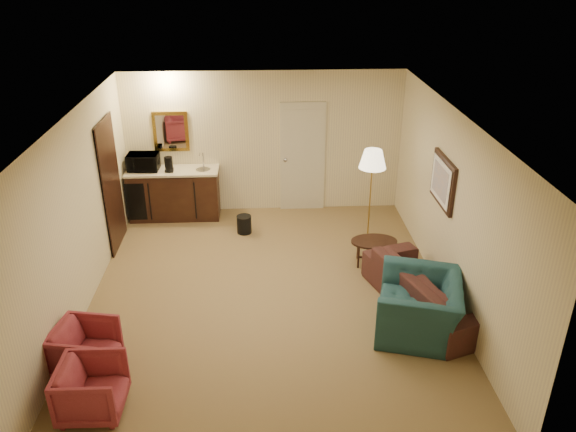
# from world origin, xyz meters

# --- Properties ---
(ground) EXTENTS (6.00, 6.00, 0.00)m
(ground) POSITION_xyz_m (0.00, 0.00, 0.00)
(ground) COLOR olive
(ground) RESTS_ON ground
(room_walls) EXTENTS (5.02, 6.01, 2.61)m
(room_walls) POSITION_xyz_m (-0.10, 0.77, 1.72)
(room_walls) COLOR beige
(room_walls) RESTS_ON ground
(wetbar_cabinet) EXTENTS (1.64, 0.58, 0.92)m
(wetbar_cabinet) POSITION_xyz_m (-1.65, 2.72, 0.46)
(wetbar_cabinet) COLOR #321C10
(wetbar_cabinet) RESTS_ON ground
(sofa) EXTENTS (1.28, 2.22, 0.83)m
(sofa) POSITION_xyz_m (2.15, -0.40, 0.42)
(sofa) COLOR black
(sofa) RESTS_ON ground
(teal_armchair) EXTENTS (1.04, 1.31, 1.01)m
(teal_armchair) POSITION_xyz_m (1.90, -0.90, 0.50)
(teal_armchair) COLOR #1D4849
(teal_armchair) RESTS_ON ground
(rose_chair_near) EXTENTS (0.72, 0.75, 0.67)m
(rose_chair_near) POSITION_xyz_m (-2.15, -1.44, 0.33)
(rose_chair_near) COLOR #9A3247
(rose_chair_near) RESTS_ON ground
(rose_chair_far) EXTENTS (0.62, 0.66, 0.67)m
(rose_chair_far) POSITION_xyz_m (-1.90, -2.11, 0.34)
(rose_chair_far) COLOR #9A3247
(rose_chair_far) RESTS_ON ground
(coffee_table) EXTENTS (0.78, 0.58, 0.41)m
(coffee_table) POSITION_xyz_m (1.66, 0.82, 0.21)
(coffee_table) COLOR black
(coffee_table) RESTS_ON ground
(floor_lamp) EXTENTS (0.56, 0.56, 1.64)m
(floor_lamp) POSITION_xyz_m (1.70, 1.54, 0.82)
(floor_lamp) COLOR #B18B3B
(floor_lamp) RESTS_ON ground
(waste_bin) EXTENTS (0.33, 0.33, 0.32)m
(waste_bin) POSITION_xyz_m (-0.38, 2.00, 0.16)
(waste_bin) COLOR black
(waste_bin) RESTS_ON ground
(microwave) EXTENTS (0.55, 0.32, 0.37)m
(microwave) POSITION_xyz_m (-2.15, 2.74, 1.10)
(microwave) COLOR black
(microwave) RESTS_ON wetbar_cabinet
(coffee_maker) EXTENTS (0.15, 0.15, 0.27)m
(coffee_maker) POSITION_xyz_m (-1.69, 2.64, 1.05)
(coffee_maker) COLOR black
(coffee_maker) RESTS_ON wetbar_cabinet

